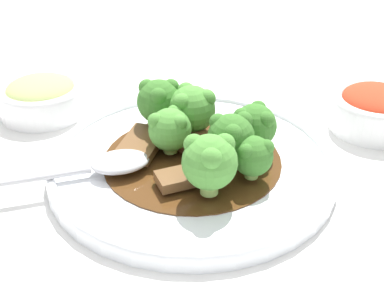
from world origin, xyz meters
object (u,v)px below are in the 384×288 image
main_plate (192,164)px  broccoli_floret_6 (181,105)px  beef_strip_0 (197,142)px  broccoli_floret_0 (192,108)px  broccoli_floret_7 (210,161)px  side_bowl_kimchi (376,109)px  side_bowl_appetizer (41,96)px  broccoli_floret_4 (231,136)px  broccoli_floret_3 (253,155)px  serving_spoon (95,166)px  broccoli_floret_2 (170,129)px  broccoli_floret_5 (254,125)px  beef_strip_1 (185,177)px  beef_strip_2 (141,144)px  broccoli_floret_1 (159,101)px

main_plate → broccoli_floret_6: (-0.02, 0.07, 0.03)m
beef_strip_0 → broccoli_floret_0: bearing=109.3°
main_plate → broccoli_floret_7: size_ratio=5.01×
beef_strip_0 → broccoli_floret_6: (-0.02, 0.05, 0.02)m
broccoli_floret_6 → side_bowl_kimchi: size_ratio=0.39×
main_plate → side_bowl_appetizer: 0.23m
beef_strip_0 → broccoli_floret_4: bearing=-37.5°
broccoli_floret_3 → serving_spoon: 0.15m
broccoli_floret_2 → broccoli_floret_5: 0.09m
broccoli_floret_2 → broccoli_floret_5: (0.09, 0.02, 0.00)m
broccoli_floret_4 → broccoli_floret_5: broccoli_floret_4 is taller
beef_strip_1 → broccoli_floret_5: 0.09m
main_plate → broccoli_floret_6: broccoli_floret_6 is taller
broccoli_floret_2 → main_plate: bearing=-14.9°
broccoli_floret_6 → broccoli_floret_0: bearing=-59.8°
serving_spoon → side_bowl_appetizer: size_ratio=2.15×
beef_strip_2 → broccoli_floret_6: (0.03, 0.06, 0.02)m
broccoli_floret_6 → side_bowl_kimchi: broccoli_floret_6 is taller
beef_strip_2 → broccoli_floret_1: size_ratio=1.22×
broccoli_floret_6 → serving_spoon: (-0.07, -0.11, -0.02)m
side_bowl_kimchi → beef_strip_2: bearing=-155.7°
broccoli_floret_6 → side_bowl_kimchi: (0.22, 0.05, -0.02)m
broccoli_floret_6 → main_plate: bearing=-72.2°
broccoli_floret_7 → serving_spoon: bearing=171.3°
main_plate → broccoli_floret_2: 0.04m
beef_strip_0 → broccoli_floret_2: size_ratio=1.22×
broccoli_floret_0 → broccoli_floret_4: same height
beef_strip_1 → side_bowl_kimchi: 0.26m
broccoli_floret_2 → serving_spoon: (-0.07, -0.05, -0.02)m
beef_strip_2 → broccoli_floret_4: (0.10, -0.02, 0.03)m
serving_spoon → side_bowl_appetizer: side_bowl_appetizer is taller
side_bowl_appetizer → broccoli_floret_7: bearing=-35.2°
broccoli_floret_5 → serving_spoon: broccoli_floret_5 is taller
main_plate → broccoli_floret_1: broccoli_floret_1 is taller
broccoli_floret_6 → side_bowl_kimchi: 0.23m
beef_strip_0 → serving_spoon: bearing=-147.6°
broccoli_floret_6 → serving_spoon: bearing=-121.0°
broccoli_floret_2 → broccoli_floret_6: 0.06m
broccoli_floret_0 → broccoli_floret_2: (-0.02, -0.04, -0.01)m
broccoli_floret_1 → broccoli_floret_2: size_ratio=1.21×
broccoli_floret_2 → broccoli_floret_7: 0.08m
broccoli_floret_3 → broccoli_floret_4: size_ratio=0.77×
beef_strip_2 → main_plate: bearing=-9.6°
beef_strip_1 → broccoli_floret_2: 0.06m
side_bowl_kimchi → broccoli_floret_6: bearing=-166.1°
beef_strip_2 → broccoli_floret_4: broccoli_floret_4 is taller
main_plate → broccoli_floret_4: broccoli_floret_4 is taller
beef_strip_2 → broccoli_floret_3: (0.12, -0.04, 0.02)m
beef_strip_1 → side_bowl_kimchi: side_bowl_kimchi is taller
broccoli_floret_4 → side_bowl_kimchi: bearing=40.7°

